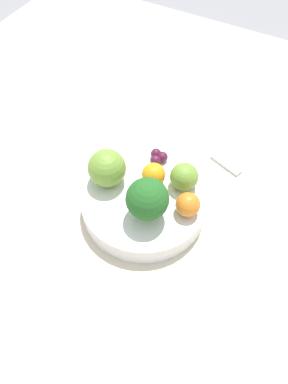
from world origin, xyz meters
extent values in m
plane|color=gray|center=(0.00, 0.00, 0.00)|extent=(6.00, 6.00, 0.00)
cube|color=beige|center=(0.00, 0.00, 0.01)|extent=(1.20, 1.20, 0.02)
cylinder|color=white|center=(0.00, 0.00, 0.04)|extent=(0.20, 0.20, 0.04)
cylinder|color=#8CB76B|center=(0.03, 0.02, 0.07)|extent=(0.02, 0.02, 0.02)
sphere|color=#236023|center=(0.03, 0.02, 0.10)|extent=(0.06, 0.06, 0.06)
sphere|color=olive|center=(0.00, -0.07, 0.09)|extent=(0.06, 0.06, 0.06)
sphere|color=olive|center=(-0.05, 0.05, 0.08)|extent=(0.05, 0.05, 0.05)
sphere|color=orange|center=(-0.03, 0.00, 0.07)|extent=(0.04, 0.04, 0.04)
sphere|color=orange|center=(-0.01, 0.07, 0.07)|extent=(0.04, 0.04, 0.04)
sphere|color=#511938|center=(-0.07, -0.01, 0.06)|extent=(0.02, 0.02, 0.02)
sphere|color=#511938|center=(-0.08, -0.01, 0.06)|extent=(0.02, 0.02, 0.02)
sphere|color=#511938|center=(-0.08, -0.02, 0.06)|extent=(0.02, 0.02, 0.02)
cube|color=silver|center=(-0.15, 0.09, 0.02)|extent=(0.04, 0.06, 0.01)
camera|label=1|loc=(0.30, 0.16, 0.54)|focal=35.00mm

